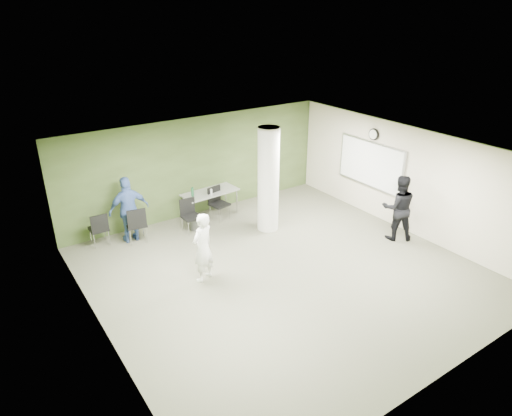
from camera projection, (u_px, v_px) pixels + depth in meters
floor at (283, 272)px, 10.38m from camera, size 8.00×8.00×0.00m
ceiling at (286, 154)px, 9.24m from camera, size 8.00×8.00×0.00m
wall_back at (198, 166)px, 12.83m from camera, size 8.00×2.80×0.02m
wall_left at (98, 273)px, 7.76m from camera, size 0.02×8.00×2.80m
wall_right_cream at (407, 180)px, 11.86m from camera, size 0.02×8.00×2.80m
column at (268, 180)px, 11.83m from camera, size 0.56×0.56×2.80m
whiteboard at (370, 164)px, 12.68m from camera, size 0.05×2.30×1.30m
wall_clock at (374, 134)px, 12.34m from camera, size 0.06×0.32×0.32m
folding_table at (210, 193)px, 12.81m from camera, size 1.64×0.81×1.01m
wastebasket at (195, 224)px, 12.28m from camera, size 0.25×0.25×0.29m
chair_back_left at (99, 227)px, 11.31m from camera, size 0.45×0.45×0.89m
chair_back_right at (136, 222)px, 11.42m from camera, size 0.56×0.56×0.98m
chair_table_left at (190, 213)px, 12.05m from camera, size 0.45×0.45×0.90m
chair_table_right at (217, 201)px, 12.76m from camera, size 0.55×0.55×0.94m
woman_white at (203, 248)px, 9.79m from camera, size 0.68×0.57×1.59m
man_black at (398, 208)px, 11.53m from camera, size 1.07×1.02×1.73m
man_blue at (129, 210)px, 11.42m from camera, size 1.03×0.46×1.73m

